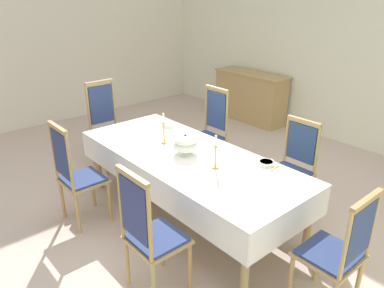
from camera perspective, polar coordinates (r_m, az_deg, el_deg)
The scene contains 19 objects.
ground at distance 4.31m, azimuth 1.00°, elevation -10.31°, with size 8.12×6.24×0.04m, color #BFAB9F.
back_wall at distance 6.22m, azimuth 24.30°, elevation 15.38°, with size 8.12×0.08×3.48m, color silver.
left_wall at distance 7.23m, azimuth -22.05°, elevation 16.50°, with size 0.08×6.24×3.48m, color silver.
dining_table at distance 3.89m, azimuth -0.65°, elevation -2.60°, with size 2.62×1.07×0.74m.
tablecloth at distance 3.89m, azimuth -0.65°, elevation -2.55°, with size 2.64×1.09×0.31m.
chair_south_a at distance 4.02m, azimuth -17.35°, elevation -4.32°, with size 0.44×0.42×1.13m.
chair_north_a at distance 4.96m, azimuth 2.66°, elevation 2.08°, with size 0.44×0.42×1.15m.
chair_south_b at distance 3.00m, azimuth -6.51°, elevation -13.30°, with size 0.44×0.42×1.13m.
chair_north_b at distance 4.19m, azimuth 15.11°, elevation -3.25°, with size 0.44×0.42×1.06m.
chair_head_west at distance 5.25m, azimuth -12.86°, elevation 2.87°, with size 0.42×0.44×1.19m.
chair_head_east at distance 3.04m, azimuth 21.47°, elevation -14.96°, with size 0.42×0.44×1.06m.
soup_tureen at distance 3.84m, azimuth -1.02°, elevation -0.03°, with size 0.26×0.26×0.21m.
candlestick_west at distance 4.10m, azimuth -4.34°, elevation 1.95°, with size 0.07×0.07×0.35m.
candlestick_east at distance 3.53m, azimuth 3.61°, elevation -1.72°, with size 0.07×0.07×0.33m.
bowl_near_left at distance 4.67m, azimuth -3.58°, elevation 3.10°, with size 0.18×0.18×0.04m.
bowl_near_right at distance 3.70m, azimuth 11.30°, elevation -2.82°, with size 0.16×0.16×0.04m.
spoon_primary at distance 4.78m, azimuth -4.17°, elevation 3.31°, with size 0.07×0.17×0.01m.
spoon_secondary at distance 3.67m, azimuth 12.82°, elevation -3.44°, with size 0.05×0.18×0.01m.
sideboard at distance 7.12m, azimuth 8.91°, elevation 7.18°, with size 1.44×0.48×0.90m.
Camera 1 is at (2.69, -2.42, 2.33)m, focal length 34.80 mm.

